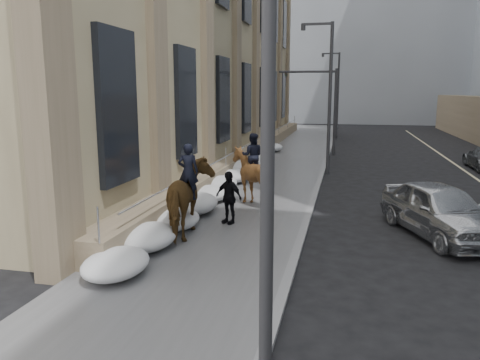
{
  "coord_description": "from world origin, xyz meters",
  "views": [
    {
      "loc": [
        3.84,
        -11.65,
        4.47
      ],
      "look_at": [
        0.61,
        2.51,
        1.7
      ],
      "focal_mm": 35.0,
      "sensor_mm": 36.0,
      "label": 1
    }
  ],
  "objects_px": {
    "mounted_horse_left": "(191,197)",
    "car_silver": "(440,210)",
    "mounted_horse_right": "(252,174)",
    "pedestrian": "(229,197)"
  },
  "relations": [
    {
      "from": "pedestrian",
      "to": "car_silver",
      "type": "xyz_separation_m",
      "value": [
        6.66,
        0.43,
        -0.16
      ]
    },
    {
      "from": "mounted_horse_right",
      "to": "car_silver",
      "type": "distance_m",
      "value": 6.87
    },
    {
      "from": "mounted_horse_left",
      "to": "pedestrian",
      "type": "relative_size",
      "value": 1.63
    },
    {
      "from": "mounted_horse_left",
      "to": "car_silver",
      "type": "height_order",
      "value": "mounted_horse_left"
    },
    {
      "from": "mounted_horse_right",
      "to": "pedestrian",
      "type": "bearing_deg",
      "value": 80.66
    },
    {
      "from": "mounted_horse_right",
      "to": "mounted_horse_left",
      "type": "bearing_deg",
      "value": 71.69
    },
    {
      "from": "mounted_horse_left",
      "to": "car_silver",
      "type": "relative_size",
      "value": 0.58
    },
    {
      "from": "pedestrian",
      "to": "car_silver",
      "type": "bearing_deg",
      "value": 27.15
    },
    {
      "from": "mounted_horse_right",
      "to": "car_silver",
      "type": "bearing_deg",
      "value": 155.12
    },
    {
      "from": "mounted_horse_left",
      "to": "car_silver",
      "type": "distance_m",
      "value": 7.73
    }
  ]
}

